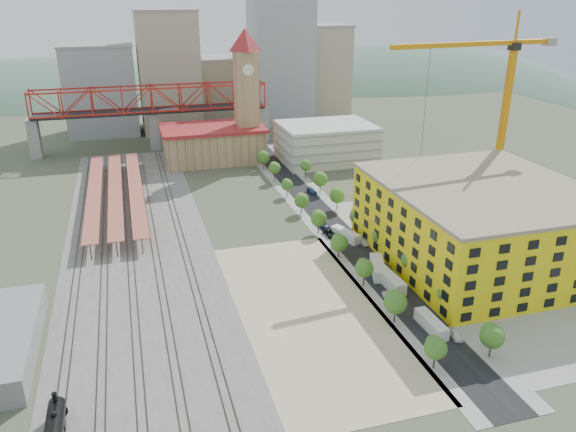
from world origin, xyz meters
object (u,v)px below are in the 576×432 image
object	(u,v)px
site_trailer_c	(378,268)
tower_crane	(498,93)
construction_building	(481,223)
car_0	(388,297)
site_trailer_b	(390,280)
clock_tower	(246,83)
site_trailer_d	(346,235)
site_trailer_a	(431,324)

from	to	relation	value
site_trailer_c	tower_crane	bearing A→B (deg)	49.05
construction_building	car_0	xyz separation A→B (m)	(-29.00, -12.15, -8.66)
site_trailer_b	car_0	size ratio (longest dim) A/B	2.29
tower_crane	site_trailer_b	size ratio (longest dim) A/B	5.49
clock_tower	car_0	xyz separation A→B (m)	(5.00, -112.14, -27.95)
site_trailer_b	site_trailer_d	world-z (taller)	site_trailer_b
construction_building	site_trailer_b	size ratio (longest dim) A/B	5.01
site_trailer_b	site_trailer_c	bearing A→B (deg)	87.19
construction_building	site_trailer_d	distance (m)	33.41
tower_crane	site_trailer_b	world-z (taller)	tower_crane
construction_building	site_trailer_a	xyz separation A→B (m)	(-26.00, -24.34, -8.19)
tower_crane	site_trailer_d	distance (m)	57.39
site_trailer_a	site_trailer_b	world-z (taller)	site_trailer_b
site_trailer_b	clock_tower	bearing A→B (deg)	91.48
site_trailer_d	tower_crane	bearing A→B (deg)	-9.81
site_trailer_a	site_trailer_d	world-z (taller)	site_trailer_d
site_trailer_a	site_trailer_c	bearing A→B (deg)	88.49
site_trailer_a	car_0	size ratio (longest dim) A/B	2.03
site_trailer_a	car_0	bearing A→B (deg)	102.32
car_0	site_trailer_d	bearing A→B (deg)	92.05
tower_crane	site_trailer_b	distance (m)	66.24
site_trailer_d	clock_tower	bearing A→B (deg)	75.77
construction_building	site_trailer_b	world-z (taller)	construction_building
car_0	construction_building	bearing A→B (deg)	30.22
site_trailer_c	car_0	distance (m)	12.21
site_trailer_a	site_trailer_c	world-z (taller)	site_trailer_c
clock_tower	site_trailer_d	xyz separation A→B (m)	(8.00, -80.65, -27.43)
tower_crane	site_trailer_a	bearing A→B (deg)	-131.71
tower_crane	car_0	xyz separation A→B (m)	(-49.28, -39.72, -33.44)
site_trailer_b	car_0	bearing A→B (deg)	-121.30
clock_tower	site_trailer_b	world-z (taller)	clock_tower
clock_tower	tower_crane	world-z (taller)	tower_crane
site_trailer_b	site_trailer_c	world-z (taller)	site_trailer_c
tower_crane	site_trailer_c	bearing A→B (deg)	-148.91
site_trailer_c	car_0	size ratio (longest dim) A/B	2.31
car_0	site_trailer_c	bearing A→B (deg)	83.25
clock_tower	site_trailer_a	bearing A→B (deg)	-86.32
site_trailer_a	site_trailer_d	bearing A→B (deg)	88.49
clock_tower	site_trailer_c	bearing A→B (deg)	-85.44
clock_tower	construction_building	distance (m)	107.36
site_trailer_c	site_trailer_d	xyz separation A→B (m)	(0.00, 19.68, -0.12)
construction_building	site_trailer_b	xyz separation A→B (m)	(-26.00, -6.62, -8.03)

